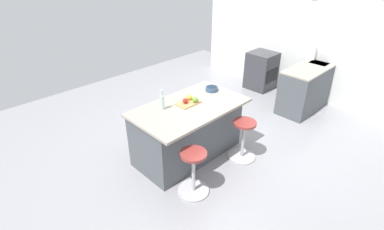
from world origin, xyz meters
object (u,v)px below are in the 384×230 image
at_px(fruit_bowl, 212,89).
at_px(stool_by_window, 243,141).
at_px(kitchen_island, 188,130).
at_px(apple_green, 195,100).
at_px(stool_middle, 193,174).
at_px(cutting_board, 188,103).
at_px(apple_yellow, 189,97).
at_px(oven_range, 261,71).
at_px(water_bottle, 162,102).
at_px(apple_red, 185,101).

bearing_deg(fruit_bowl, stool_by_window, 83.53).
height_order(kitchen_island, apple_green, apple_green).
relative_size(stool_by_window, stool_middle, 1.00).
bearing_deg(cutting_board, stool_middle, 50.36).
height_order(kitchen_island, cutting_board, cutting_board).
xyz_separation_m(stool_by_window, fruit_bowl, (-0.09, -0.78, 0.64)).
bearing_deg(kitchen_island, fruit_bowl, -172.22).
height_order(apple_green, fruit_bowl, apple_green).
bearing_deg(stool_by_window, apple_green, -56.00).
distance_m(cutting_board, apple_yellow, 0.11).
relative_size(apple_green, fruit_bowl, 0.43).
relative_size(oven_range, apple_yellow, 10.31).
bearing_deg(water_bottle, fruit_bowl, 175.97).
distance_m(kitchen_island, apple_red, 0.52).
bearing_deg(water_bottle, stool_middle, 77.01).
xyz_separation_m(oven_range, cutting_board, (3.10, 0.69, 0.48)).
bearing_deg(fruit_bowl, apple_red, 4.55).
relative_size(apple_green, water_bottle, 0.28).
distance_m(cutting_board, water_bottle, 0.43).
distance_m(stool_middle, water_bottle, 1.13).
bearing_deg(apple_red, apple_green, 148.11).
bearing_deg(fruit_bowl, apple_yellow, 0.58).
relative_size(oven_range, fruit_bowl, 4.29).
height_order(stool_by_window, water_bottle, water_bottle).
bearing_deg(water_bottle, kitchen_island, 156.18).
bearing_deg(stool_middle, kitchen_island, -128.80).
bearing_deg(stool_middle, fruit_bowl, -147.00).
height_order(kitchen_island, stool_by_window, kitchen_island).
bearing_deg(oven_range, stool_by_window, 28.47).
relative_size(stool_middle, apple_yellow, 7.89).
height_order(kitchen_island, fruit_bowl, fruit_bowl).
distance_m(stool_middle, fruit_bowl, 1.57).
height_order(stool_by_window, fruit_bowl, fruit_bowl).
height_order(apple_red, fruit_bowl, apple_red).
bearing_deg(kitchen_island, apple_green, 159.30).
bearing_deg(stool_middle, water_bottle, -102.99).
height_order(cutting_board, water_bottle, water_bottle).
bearing_deg(cutting_board, apple_red, -11.68).
relative_size(cutting_board, water_bottle, 1.15).
height_order(stool_middle, water_bottle, water_bottle).
distance_m(stool_by_window, apple_green, 1.02).
xyz_separation_m(cutting_board, apple_yellow, (-0.08, -0.06, 0.05)).
bearing_deg(apple_yellow, water_bottle, -9.10).
distance_m(stool_middle, apple_green, 1.15).
xyz_separation_m(apple_red, apple_green, (-0.13, 0.08, 0.00)).
relative_size(stool_middle, apple_red, 8.29).
bearing_deg(stool_middle, apple_red, -126.87).
relative_size(stool_middle, fruit_bowl, 3.28).
xyz_separation_m(stool_middle, water_bottle, (-0.20, -0.85, 0.72)).
distance_m(oven_range, apple_red, 3.27).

